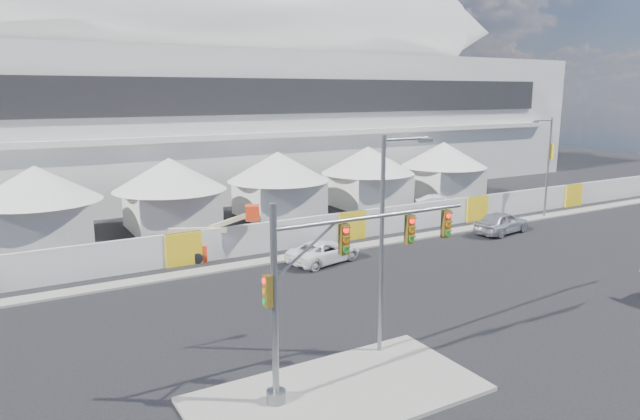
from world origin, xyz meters
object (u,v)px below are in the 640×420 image
lot_car_a (439,203)px  streetlight_curb (547,160)px  traffic_mast (324,286)px  boom_lift (190,245)px  sedan_silver (501,222)px  pickup_curb (324,251)px  streetlight_median (387,230)px

lot_car_a → streetlight_curb: (5.60, -6.34, 4.07)m
lot_car_a → traffic_mast: (-24.30, -21.36, 3.19)m
lot_car_a → boom_lift: 23.53m
sedan_silver → boom_lift: (-21.73, 5.14, 0.08)m
streetlight_curb → sedan_silver: bearing=-163.6°
pickup_curb → streetlight_curb: streetlight_curb is taller
lot_car_a → streetlight_median: 29.03m
lot_car_a → streetlight_curb: 9.39m
pickup_curb → streetlight_median: size_ratio=0.57×
streetlight_median → lot_car_a: bearing=43.9°
lot_car_a → boom_lift: boom_lift is taller
traffic_mast → boom_lift: (1.01, 18.05, -2.96)m
streetlight_curb → boom_lift: size_ratio=1.19×
sedan_silver → streetlight_median: streetlight_median is taller
sedan_silver → pickup_curb: 14.93m
streetlight_median → sedan_silver: bearing=31.0°
streetlight_curb → streetlight_median: bearing=-152.7°
sedan_silver → pickup_curb: (-14.92, 0.31, -0.15)m
pickup_curb → streetlight_median: streetlight_median is taller
traffic_mast → streetlight_curb: 33.48m
streetlight_curb → boom_lift: streetlight_curb is taller
traffic_mast → boom_lift: bearing=86.8°
streetlight_median → streetlight_curb: size_ratio=1.04×
traffic_mast → streetlight_curb: streetlight_curb is taller
traffic_mast → streetlight_median: 4.09m
lot_car_a → streetlight_median: streetlight_median is taller
sedan_silver → lot_car_a: bearing=-19.9°
pickup_curb → streetlight_median: (-4.18, -11.78, 4.35)m
pickup_curb → streetlight_curb: (22.09, 1.79, 4.07)m
streetlight_median → pickup_curb: bearing=70.5°
lot_car_a → pickup_curb: bearing=146.8°
boom_lift → streetlight_median: bearing=-57.3°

